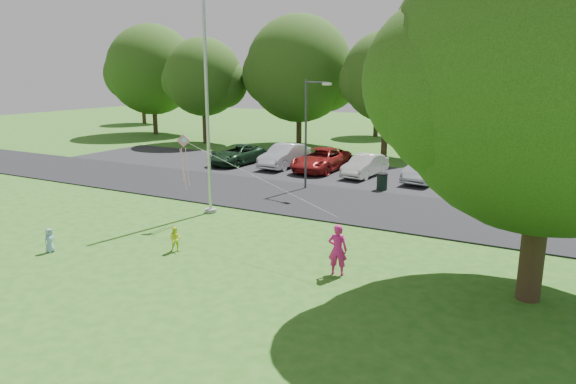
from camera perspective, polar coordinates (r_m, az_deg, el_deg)
The scene contains 14 objects.
ground at distance 16.66m, azimuth -9.19°, elevation -7.84°, with size 120.00×120.00×0.00m, color #295E18.
park_road at distance 24.06m, azimuth 3.90°, elevation -1.03°, with size 60.00×6.00×0.06m, color black.
parking_strip at distance 29.96m, azimuth 9.07°, elevation 1.68°, with size 42.00×7.00×0.06m, color black.
flagpole at distance 21.74m, azimuth -8.95°, elevation 8.39°, with size 0.50×0.50×10.00m.
street_lamp at distance 25.96m, azimuth 2.37°, elevation 7.49°, with size 1.55×0.52×5.57m.
trash_can at distance 26.54m, azimuth 10.40°, elevation 1.09°, with size 0.57×0.57×0.91m.
big_tree at distance 14.19m, azimuth 26.88°, elevation 11.15°, with size 8.85×8.08×9.99m.
tree_row at distance 37.35m, azimuth 16.34°, elevation 12.36°, with size 64.35×11.94×10.88m.
horizon_trees at distance 46.49m, azimuth 21.85°, elevation 10.28°, with size 77.46×7.20×7.02m.
parked_cars at distance 29.80m, azimuth 9.10°, elevation 3.02°, with size 19.92×5.47×1.49m.
woman at distance 15.39m, azimuth 5.53°, elevation -6.40°, with size 0.57×0.38×1.57m, color #DB1D7F.
child_yellow at distance 17.73m, azimuth -12.38°, elevation -5.17°, with size 0.43×0.33×0.88m, color #EBFF28.
child_blue at distance 19.07m, azimuth -24.97°, elevation -4.90°, with size 0.40×0.26×0.83m, color #85A8CC.
kite at distance 20.19m, azimuth -11.02°, elevation 4.16°, with size 7.65×2.32×2.29m.
Camera 1 is at (9.61, -12.25, 5.94)m, focal length 32.00 mm.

